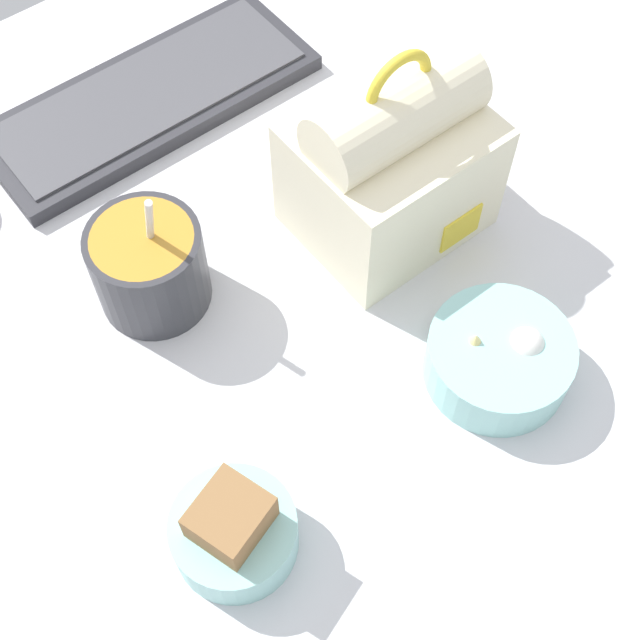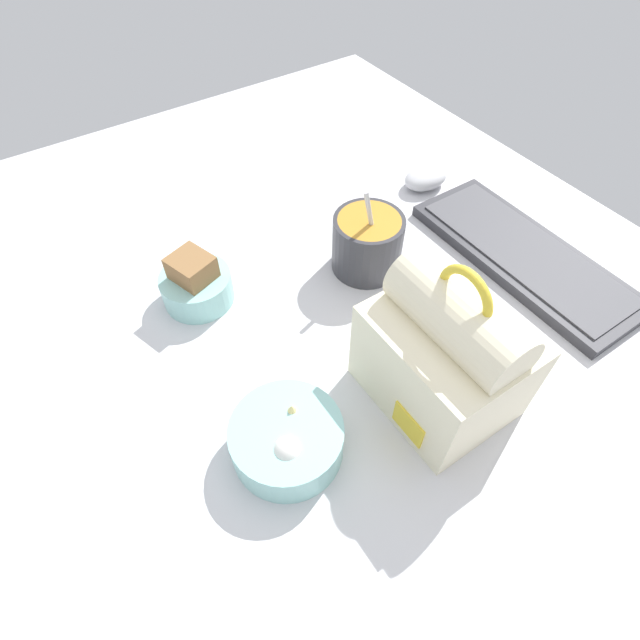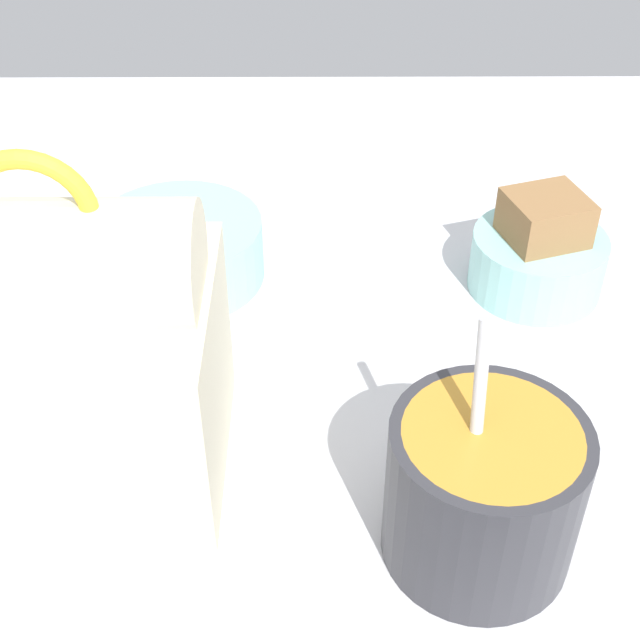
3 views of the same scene
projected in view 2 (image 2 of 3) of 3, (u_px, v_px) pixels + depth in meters
desk_surface at (335, 324)px, 73.10cm from camera, size 140.00×110.00×2.00cm
keyboard at (524, 256)px, 79.37cm from camera, size 37.42×14.55×2.10cm
lunch_bag at (446, 354)px, 58.18cm from camera, size 17.50×14.89×21.85cm
soup_cup at (367, 243)px, 75.69cm from camera, size 10.71×10.71×15.35cm
bento_bowl_sandwich at (196, 284)px, 72.58cm from camera, size 10.34×10.34×8.18cm
bento_bowl_snacks at (287, 438)px, 57.55cm from camera, size 13.21×13.21×5.99cm
computer_mouse at (426, 178)px, 91.46cm from camera, size 5.99×8.73×3.53cm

